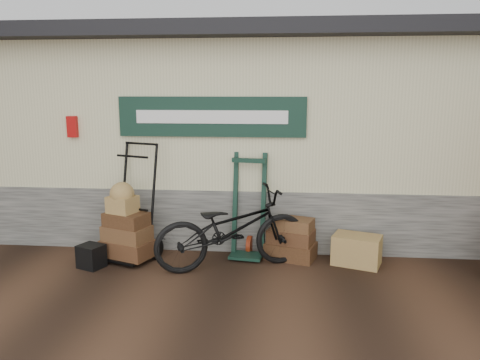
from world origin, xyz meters
name	(u,v)px	position (x,y,z in m)	size (l,w,h in m)	color
ground	(225,279)	(0.00, 0.00, 0.00)	(80.00, 80.00, 0.00)	black
station_building	(244,130)	(-0.01, 2.74, 1.61)	(14.40, 4.10, 3.20)	#4C4C47
porter_trolley	(134,200)	(-1.34, 0.65, 0.82)	(0.82, 0.61, 1.63)	black
green_barrow	(249,206)	(0.22, 0.85, 0.73)	(0.53, 0.45, 1.46)	black
suitcase_stack	(291,238)	(0.82, 0.80, 0.29)	(0.66, 0.42, 0.59)	#3D2413
wicker_hamper	(357,250)	(1.70, 0.66, 0.20)	(0.61, 0.40, 0.40)	olive
black_trunk	(91,256)	(-1.81, 0.21, 0.15)	(0.31, 0.26, 0.31)	black
bicycle	(232,225)	(0.04, 0.37, 0.59)	(2.04, 0.71, 1.19)	black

